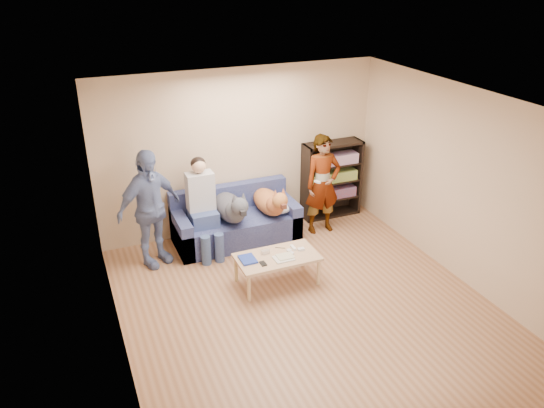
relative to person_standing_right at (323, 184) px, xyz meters
name	(u,v)px	position (x,y,z in m)	size (l,w,h in m)	color
ground	(308,309)	(-1.14, -1.86, -0.81)	(5.00, 5.00, 0.00)	#915F3D
ceiling	(315,107)	(-1.14, -1.86, 1.79)	(5.00, 5.00, 0.00)	white
wall_back	(240,151)	(-1.14, 0.64, 0.49)	(4.50, 4.50, 0.00)	tan
wall_front	(457,350)	(-1.14, -4.36, 0.49)	(4.50, 4.50, 0.00)	tan
wall_left	(113,254)	(-3.39, -1.86, 0.49)	(5.00, 5.00, 0.00)	tan
wall_right	(465,188)	(1.11, -1.86, 0.49)	(5.00, 5.00, 0.00)	tan
blanket	(278,207)	(-0.73, 0.07, -0.30)	(0.47, 0.40, 0.16)	silver
person_standing_right	(323,184)	(0.00, 0.00, 0.00)	(0.59, 0.39, 1.61)	gray
person_standing_left	(149,209)	(-2.71, 0.02, 0.06)	(1.01, 0.42, 1.73)	#7787BE
held_controller	(317,182)	(-0.20, -0.20, 0.15)	(0.04, 0.11, 0.03)	silver
notebook_blue	(248,259)	(-1.67, -1.11, -0.37)	(0.20, 0.26, 0.03)	#1B3399
papers	(284,258)	(-1.22, -1.26, -0.38)	(0.26, 0.20, 0.01)	beige
magazine	(285,256)	(-1.19, -1.24, -0.36)	(0.22, 0.17, 0.01)	beige
camera_silver	(265,252)	(-1.39, -1.04, -0.36)	(0.11, 0.06, 0.05)	silver
controller_a	(293,248)	(-0.99, -1.06, -0.37)	(0.04, 0.13, 0.03)	white
controller_b	(301,249)	(-0.91, -1.14, -0.37)	(0.09, 0.06, 0.03)	silver
headphone_cup_a	(291,253)	(-1.07, -1.18, -0.38)	(0.07, 0.07, 0.02)	silver
headphone_cup_b	(289,250)	(-1.07, -1.10, -0.38)	(0.07, 0.07, 0.02)	silver
pen_orange	(281,262)	(-1.29, -1.32, -0.38)	(0.01, 0.01, 0.14)	orange
pen_black	(280,248)	(-1.15, -0.98, -0.38)	(0.01, 0.01, 0.14)	black
wallet	(263,264)	(-1.52, -1.28, -0.38)	(0.07, 0.12, 0.01)	black
sofa	(235,223)	(-1.39, 0.24, -0.52)	(1.90, 0.85, 0.82)	#515B93
person_seated	(203,203)	(-1.92, 0.11, -0.03)	(0.40, 0.73, 1.47)	#3F488B
dog_gray	(231,208)	(-1.50, 0.07, -0.17)	(0.42, 1.25, 0.61)	#484952
dog_tan	(271,202)	(-0.86, 0.06, -0.18)	(0.39, 1.15, 0.56)	#C57C3C
coffee_table	(277,259)	(-1.27, -1.16, -0.43)	(1.10, 0.60, 0.42)	tan
bookshelf	(331,178)	(0.41, 0.47, -0.13)	(1.00, 0.34, 1.30)	black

